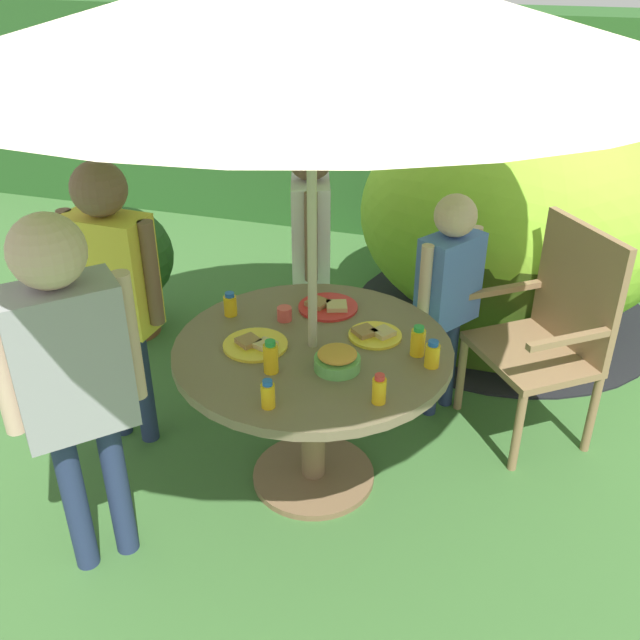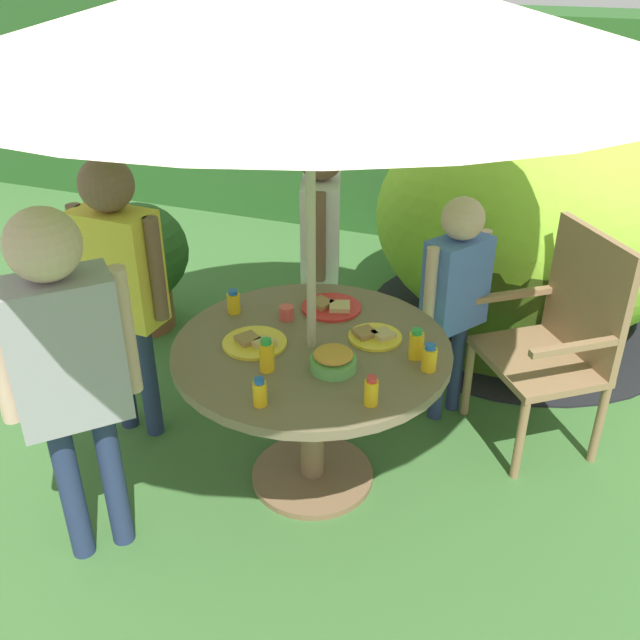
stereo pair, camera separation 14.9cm
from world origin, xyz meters
name	(u,v)px [view 1 (the left image)]	position (x,y,z in m)	size (l,w,h in m)	color
ground_plane	(314,479)	(0.00, 0.00, -0.01)	(10.00, 10.00, 0.02)	#3D6B33
hedge_backdrop	(440,125)	(0.00, 3.16, 0.82)	(9.00, 0.70, 1.65)	#285623
garden_table	(313,375)	(0.00, 0.00, 0.54)	(1.11, 1.11, 0.68)	brown
patio_umbrella	(311,2)	(0.00, 0.00, 1.93)	(2.45, 2.45, 2.09)	#B7AD8C
wooden_chair	(553,325)	(0.92, 0.70, 0.56)	(0.67, 0.68, 1.02)	#93704C
dome_tent	(514,217)	(0.67, 1.79, 0.65)	(1.86, 1.86, 1.31)	#8CC633
potted_plant	(124,264)	(-1.43, 0.91, 0.45)	(0.57, 0.57, 0.78)	brown
child_in_blue_shirt	(449,280)	(0.44, 0.69, 0.72)	(0.29, 0.34, 1.13)	navy
child_in_white_shirt	(311,228)	(-0.28, 0.85, 0.82)	(0.28, 0.42, 1.29)	#3F3F47
child_in_yellow_shirt	(112,273)	(-0.90, 0.04, 0.86)	(0.45, 0.23, 1.34)	navy
child_in_grey_shirt	(69,360)	(-0.63, -0.66, 0.89)	(0.40, 0.40, 1.40)	navy
snack_bowl	(337,360)	(0.14, -0.13, 0.72)	(0.17, 0.17, 0.09)	#66B259
plate_front_edge	(328,306)	(-0.03, 0.31, 0.69)	(0.26, 0.26, 0.03)	red
plate_center_back	(256,344)	(-0.21, -0.08, 0.69)	(0.26, 0.26, 0.03)	yellow
plate_mid_right	(374,334)	(0.22, 0.14, 0.70)	(0.22, 0.22, 0.03)	yellow
juice_bottle_near_left	(379,390)	(0.34, -0.30, 0.74)	(0.05, 0.05, 0.11)	yellow
juice_bottle_near_right	(268,395)	(-0.02, -0.43, 0.73)	(0.05, 0.05, 0.11)	yellow
juice_bottle_far_left	(418,342)	(0.41, 0.06, 0.74)	(0.06, 0.06, 0.12)	yellow
juice_bottle_far_right	(432,355)	(0.47, -0.01, 0.73)	(0.06, 0.06, 0.11)	yellow
juice_bottle_center_front	(230,305)	(-0.41, 0.14, 0.73)	(0.06, 0.06, 0.11)	yellow
juice_bottle_mid_left	(271,357)	(-0.09, -0.23, 0.75)	(0.06, 0.06, 0.13)	yellow
cup_near	(284,314)	(-0.18, 0.16, 0.71)	(0.06, 0.06, 0.06)	#E04C47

